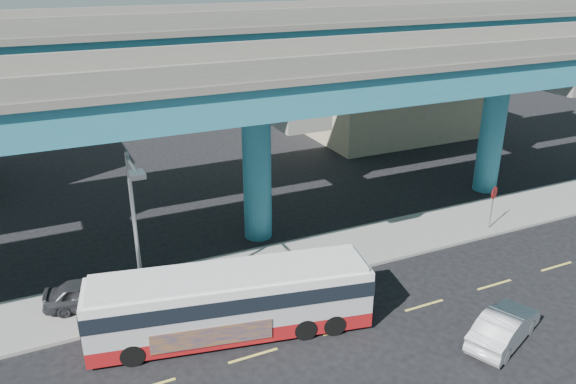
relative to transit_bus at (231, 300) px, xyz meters
name	(u,v)px	position (x,y,z in m)	size (l,w,h in m)	color
ground	(341,325)	(4.22, -1.37, -1.56)	(120.00, 120.00, 0.00)	black
sidewalk	(285,263)	(4.22, 4.13, -1.48)	(70.00, 4.00, 0.15)	gray
lane_markings	(345,329)	(4.22, -1.67, -1.55)	(58.00, 0.12, 0.01)	#D8C64C
viaduct	(254,66)	(4.22, 7.73, 7.58)	(52.00, 12.40, 11.70)	teal
building_beige	(391,92)	(22.22, 21.61, 1.95)	(14.00, 10.23, 7.00)	tan
transit_bus	(231,300)	(0.00, 0.00, 0.00)	(11.31, 4.48, 2.84)	maroon
sedan	(504,327)	(9.44, -4.96, -0.88)	(4.32, 2.91, 1.35)	#BBBBC0
parked_car	(90,293)	(-4.94, 4.16, -0.77)	(3.94, 2.19, 1.27)	#2F3034
street_lamp	(136,217)	(-2.97, 2.08, 3.27)	(0.50, 2.36, 7.14)	gray
stop_sign	(493,198)	(16.09, 2.81, 0.38)	(0.70, 0.32, 2.48)	gray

